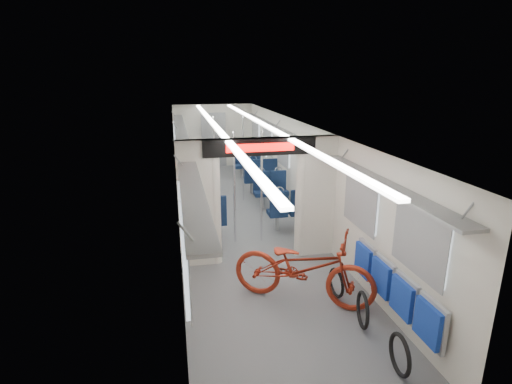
% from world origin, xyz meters
% --- Properties ---
extents(carriage, '(12.00, 12.02, 2.31)m').
position_xyz_m(carriage, '(0.00, -0.27, 1.50)').
color(carriage, '#515456').
rests_on(carriage, ground).
extents(bicycle, '(2.26, 1.77, 1.15)m').
position_xyz_m(bicycle, '(0.34, -3.61, 0.57)').
color(bicycle, maroon).
rests_on(bicycle, ground).
extents(flip_bench, '(0.12, 2.15, 0.56)m').
position_xyz_m(flip_bench, '(1.35, -4.42, 0.58)').
color(flip_bench, gray).
rests_on(flip_bench, carriage).
extents(bike_hoop_a, '(0.10, 0.51, 0.51)m').
position_xyz_m(bike_hoop_a, '(0.96, -5.32, 0.23)').
color(bike_hoop_a, black).
rests_on(bike_hoop_a, ground).
extents(bike_hoop_b, '(0.15, 0.52, 0.53)m').
position_xyz_m(bike_hoop_b, '(0.95, -4.40, 0.24)').
color(bike_hoop_b, black).
rests_on(bike_hoop_b, ground).
extents(bike_hoop_c, '(0.09, 0.48, 0.48)m').
position_xyz_m(bike_hoop_c, '(0.90, -3.59, 0.21)').
color(bike_hoop_c, black).
rests_on(bike_hoop_c, ground).
extents(seat_bay_near_left, '(0.91, 2.08, 1.10)m').
position_xyz_m(seat_bay_near_left, '(-0.93, -0.07, 0.54)').
color(seat_bay_near_left, '#0C1A36').
rests_on(seat_bay_near_left, ground).
extents(seat_bay_near_right, '(0.88, 1.92, 1.05)m').
position_xyz_m(seat_bay_near_right, '(0.94, 0.08, 0.52)').
color(seat_bay_near_right, '#0C1A36').
rests_on(seat_bay_near_right, ground).
extents(seat_bay_far_left, '(0.91, 2.06, 1.09)m').
position_xyz_m(seat_bay_far_left, '(-0.93, 3.78, 0.54)').
color(seat_bay_far_left, '#0C1A36').
rests_on(seat_bay_far_left, ground).
extents(seat_bay_far_right, '(0.95, 2.27, 1.16)m').
position_xyz_m(seat_bay_far_right, '(0.93, 3.15, 0.57)').
color(seat_bay_far_right, '#0C1A36').
rests_on(seat_bay_far_right, ground).
extents(stanchion_near_left, '(0.04, 0.04, 2.30)m').
position_xyz_m(stanchion_near_left, '(-0.32, -1.15, 1.15)').
color(stanchion_near_left, silver).
rests_on(stanchion_near_left, ground).
extents(stanchion_near_right, '(0.04, 0.04, 2.30)m').
position_xyz_m(stanchion_near_right, '(0.23, -1.20, 1.15)').
color(stanchion_near_right, silver).
rests_on(stanchion_near_right, ground).
extents(stanchion_far_left, '(0.04, 0.04, 2.30)m').
position_xyz_m(stanchion_far_left, '(-0.41, 1.78, 1.15)').
color(stanchion_far_left, silver).
rests_on(stanchion_far_left, ground).
extents(stanchion_far_right, '(0.04, 0.04, 2.30)m').
position_xyz_m(stanchion_far_right, '(0.34, 1.59, 1.15)').
color(stanchion_far_right, silver).
rests_on(stanchion_far_right, ground).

